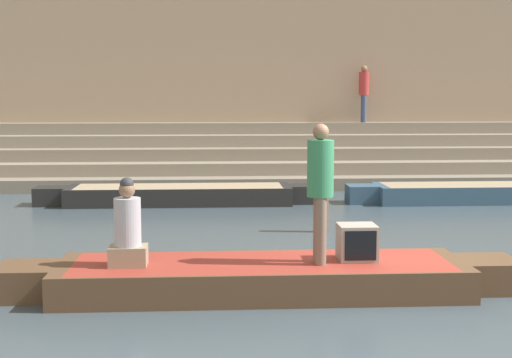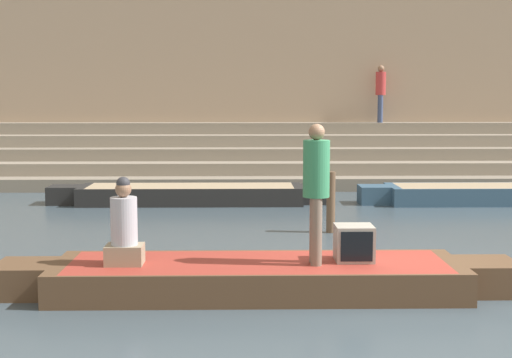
{
  "view_description": "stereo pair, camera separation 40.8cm",
  "coord_description": "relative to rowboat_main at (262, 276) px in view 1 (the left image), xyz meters",
  "views": [
    {
      "loc": [
        -2.59,
        -8.97,
        2.45
      ],
      "look_at": [
        -1.99,
        0.88,
        1.3
      ],
      "focal_mm": 50.0,
      "sensor_mm": 36.0,
      "label": 1
    },
    {
      "loc": [
        -2.18,
        -8.99,
        2.45
      ],
      "look_at": [
        -1.99,
        0.88,
        1.3
      ],
      "focal_mm": 50.0,
      "sensor_mm": 36.0,
      "label": 2
    }
  ],
  "objects": [
    {
      "name": "moored_boat_distant",
      "position": [
        -1.37,
        7.5,
        0.01
      ],
      "size": [
        6.47,
        1.24,
        0.41
      ],
      "rotation": [
        0.0,
        0.0,
        -0.02
      ],
      "color": "black",
      "rests_on": "ground"
    },
    {
      "name": "rowboat_main",
      "position": [
        0.0,
        0.0,
        0.0
      ],
      "size": [
        6.48,
        1.5,
        0.4
      ],
      "rotation": [
        0.0,
        0.0,
        -0.04
      ],
      "color": "brown",
      "rests_on": "ground"
    },
    {
      "name": "person_standing",
      "position": [
        0.71,
        -0.1,
        1.18
      ],
      "size": [
        0.33,
        0.33,
        1.72
      ],
      "rotation": [
        0.0,
        0.0,
        0.23
      ],
      "color": "#756656",
      "rests_on": "rowboat_main"
    },
    {
      "name": "ghat_steps",
      "position": [
        1.99,
        11.7,
        0.39
      ],
      "size": [
        36.0,
        3.66,
        1.65
      ],
      "color": "gray",
      "rests_on": "ground"
    },
    {
      "name": "back_wall",
      "position": [
        1.99,
        13.64,
        2.79
      ],
      "size": [
        34.2,
        1.28,
        6.06
      ],
      "color": "tan",
      "rests_on": "ground"
    },
    {
      "name": "ground_plane",
      "position": [
        1.99,
        0.32,
        -0.21
      ],
      "size": [
        120.0,
        120.0,
        0.0
      ],
      "primitive_type": "plane",
      "color": "#3D4C56"
    },
    {
      "name": "person_on_steps",
      "position": [
        3.95,
        12.68,
        2.43
      ],
      "size": [
        0.3,
        0.3,
        1.7
      ],
      "rotation": [
        0.0,
        0.0,
        3.45
      ],
      "color": "#3D4C75",
      "rests_on": "ghat_steps"
    },
    {
      "name": "mooring_post",
      "position": [
        1.4,
        3.95,
        0.34
      ],
      "size": [
        0.16,
        0.16,
        1.1
      ],
      "primitive_type": "cylinder",
      "color": "brown",
      "rests_on": "ground"
    },
    {
      "name": "person_rowing",
      "position": [
        -1.64,
        -0.08,
        0.62
      ],
      "size": [
        0.46,
        0.36,
        1.08
      ],
      "rotation": [
        0.0,
        0.0,
        -0.06
      ],
      "color": "gray",
      "rests_on": "rowboat_main"
    },
    {
      "name": "moored_boat_shore",
      "position": [
        5.58,
        7.4,
        0.01
      ],
      "size": [
        6.19,
        1.24,
        0.41
      ],
      "rotation": [
        0.0,
        0.0,
        -0.03
      ],
      "color": "#33516B",
      "rests_on": "ground"
    },
    {
      "name": "tv_set",
      "position": [
        1.21,
        0.05,
        0.41
      ],
      "size": [
        0.47,
        0.44,
        0.45
      ],
      "rotation": [
        0.0,
        0.0,
        0.1
      ],
      "color": "#9E998E",
      "rests_on": "rowboat_main"
    }
  ]
}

